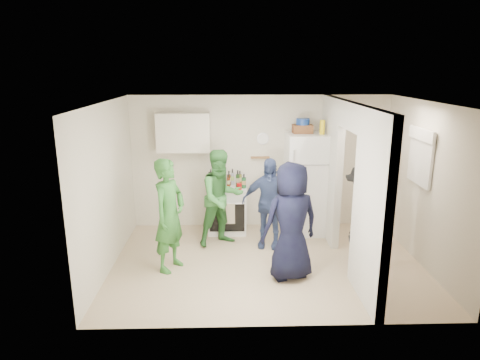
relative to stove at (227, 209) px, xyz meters
name	(u,v)px	position (x,y,z in m)	size (l,w,h in m)	color
floor	(267,263)	(0.63, -1.37, -0.43)	(4.80, 4.80, 0.00)	tan
wall_back	(260,162)	(0.63, 0.33, 0.82)	(4.80, 4.80, 0.00)	silver
wall_front	(282,228)	(0.63, -3.07, 0.82)	(4.80, 4.80, 0.00)	silver
wall_left	(107,188)	(-1.77, -1.37, 0.82)	(3.40, 3.40, 0.00)	silver
wall_right	(426,185)	(3.03, -1.37, 0.82)	(3.40, 3.40, 0.00)	silver
ceiling	(270,102)	(0.63, -1.37, 2.07)	(4.80, 4.80, 0.00)	white
partition_pier_back	(330,169)	(1.83, -0.27, 0.82)	(0.12, 1.20, 2.50)	silver
partition_pier_front	(371,210)	(1.83, -2.47, 0.82)	(0.12, 1.20, 2.50)	silver
partition_header	(352,116)	(1.83, -1.37, 1.87)	(0.12, 1.00, 0.40)	silver
stove	(227,209)	(0.00, 0.00, 0.00)	(0.72, 0.60, 0.86)	white
upper_cabinet	(184,132)	(-0.77, 0.15, 1.42)	(0.95, 0.34, 0.70)	silver
fridge	(306,184)	(1.46, -0.03, 0.49)	(0.76, 0.74, 1.85)	white
wicker_basket	(302,129)	(1.36, 0.02, 1.49)	(0.35, 0.25, 0.15)	brown
blue_bowl	(303,122)	(1.36, 0.02, 1.62)	(0.24, 0.24, 0.11)	navy
yellow_cup_stack_top	(322,127)	(1.68, -0.13, 1.54)	(0.09, 0.09, 0.25)	yellow
wall_clock	(263,139)	(0.68, 0.31, 1.27)	(0.22, 0.22, 0.03)	white
spice_shelf	(260,158)	(0.63, 0.28, 0.92)	(0.35, 0.08, 0.03)	olive
nook_window	(422,157)	(3.01, -1.17, 1.22)	(0.03, 0.70, 0.80)	black
nook_window_frame	(421,157)	(2.99, -1.17, 1.22)	(0.04, 0.76, 0.86)	white
nook_valance	(422,134)	(2.97, -1.17, 1.57)	(0.04, 0.82, 0.18)	white
yellow_cup_stack_stove	(220,184)	(-0.12, -0.22, 0.56)	(0.09, 0.09, 0.25)	#F6FF15
red_cup	(239,187)	(0.22, -0.20, 0.49)	(0.09, 0.09, 0.12)	#B60C0F
person_green_left	(169,215)	(-0.85, -1.50, 0.43)	(0.63, 0.41, 1.72)	#397D32
person_green_center	(221,198)	(-0.09, -0.58, 0.40)	(0.81, 0.63, 1.67)	#3C8841
person_denim	(269,203)	(0.70, -0.71, 0.34)	(0.91, 0.38, 1.55)	#354574
person_navy	(291,222)	(0.91, -1.84, 0.43)	(0.84, 0.55, 1.73)	black
person_nook	(362,214)	(2.09, -1.33, 0.35)	(1.01, 0.58, 1.56)	black
bottle_a	(211,177)	(-0.30, 0.14, 0.58)	(0.07, 0.07, 0.30)	brown
bottle_b	(217,181)	(-0.18, -0.06, 0.56)	(0.06, 0.06, 0.26)	#194C29
bottle_c	(223,178)	(-0.06, 0.16, 0.57)	(0.07, 0.07, 0.27)	#A8ADB6
bottle_d	(228,181)	(0.03, -0.04, 0.56)	(0.06, 0.06, 0.25)	#5B2610
bottle_e	(232,177)	(0.11, 0.18, 0.58)	(0.06, 0.06, 0.29)	#A9ADBC
bottle_f	(238,179)	(0.20, 0.00, 0.59)	(0.07, 0.07, 0.31)	#204318
bottle_g	(240,178)	(0.24, 0.15, 0.56)	(0.07, 0.07, 0.27)	olive
bottle_h	(209,180)	(-0.31, -0.11, 0.59)	(0.08, 0.08, 0.31)	silver
bottle_i	(229,178)	(0.04, 0.10, 0.57)	(0.07, 0.07, 0.28)	#4C250D
bottle_j	(244,181)	(0.31, -0.08, 0.56)	(0.08, 0.08, 0.26)	#1D572B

